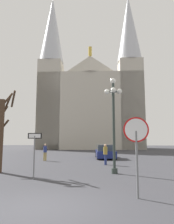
{
  "coord_description": "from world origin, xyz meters",
  "views": [
    {
      "loc": [
        1.96,
        -6.2,
        2.01
      ],
      "look_at": [
        -0.43,
        18.76,
        5.26
      ],
      "focal_mm": 33.34,
      "sensor_mm": 36.0,
      "label": 1
    }
  ],
  "objects": [
    {
      "name": "bare_tree",
      "position": [
        -4.58,
        6.19,
        2.52
      ],
      "size": [
        1.58,
        1.22,
        5.03
      ],
      "color": "#473323",
      "rests_on": "ground"
    },
    {
      "name": "stop_sign",
      "position": [
        2.99,
        1.3,
        1.98
      ],
      "size": [
        0.89,
        0.09,
        2.78
      ],
      "color": "slate",
      "rests_on": "ground"
    },
    {
      "name": "street_lamp",
      "position": [
        2.37,
        6.38,
        3.53
      ],
      "size": [
        1.07,
        1.07,
        5.73
      ],
      "color": "#2D3833",
      "rests_on": "ground"
    },
    {
      "name": "pedestrian_walking",
      "position": [
        1.82,
        10.47,
        0.97
      ],
      "size": [
        0.32,
        0.32,
        1.61
      ],
      "color": "navy",
      "rests_on": "ground"
    },
    {
      "name": "pedestrian_standing",
      "position": [
        -3.79,
        12.95,
        0.93
      ],
      "size": [
        0.32,
        0.32,
        1.56
      ],
      "color": "olive",
      "rests_on": "ground"
    },
    {
      "name": "parked_car_near_navy",
      "position": [
        1.76,
        15.94,
        0.66
      ],
      "size": [
        2.28,
        4.5,
        1.41
      ],
      "color": "navy",
      "rests_on": "ground"
    },
    {
      "name": "cathedral",
      "position": [
        -1.38,
        36.58,
        10.44
      ],
      "size": [
        21.25,
        11.69,
        32.91
      ],
      "color": "#BCB5A5",
      "rests_on": "ground"
    },
    {
      "name": "one_way_arrow_sign",
      "position": [
        -1.75,
        4.28,
        1.52
      ],
      "size": [
        0.71,
        0.12,
        2.31
      ],
      "color": "slate",
      "rests_on": "ground"
    },
    {
      "name": "ground_plane",
      "position": [
        0.0,
        0.0,
        0.0
      ],
      "size": [
        120.0,
        120.0,
        0.0
      ],
      "primitive_type": "plane",
      "color": "#38383D"
    }
  ]
}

